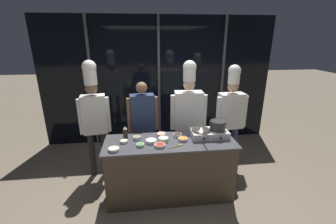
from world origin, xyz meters
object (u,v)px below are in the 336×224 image
at_px(person_guest, 143,119).
at_px(chef_sous, 188,111).
at_px(prep_bowl_bean_sprouts, 114,149).
at_px(chef_head, 94,111).
at_px(prep_bowl_onion, 163,139).
at_px(chef_line, 231,111).
at_px(stock_pot, 218,125).
at_px(prep_bowl_chili_flakes, 160,145).
at_px(squeeze_bottle_soy, 125,133).
at_px(prep_bowl_shrimp, 161,134).
at_px(prep_bowl_scallions, 140,145).
at_px(frying_pan, 201,129).
at_px(prep_bowl_soy_glaze, 178,135).
at_px(prep_bowl_noodles, 124,141).
at_px(prep_bowl_rice, 151,141).
at_px(serving_spoon_slotted, 179,145).
at_px(portable_stove, 209,133).
at_px(prep_bowl_carrots, 183,139).
at_px(prep_bowl_mushrooms, 137,138).

distance_m(person_guest, chef_sous, 0.77).
xyz_separation_m(prep_bowl_bean_sprouts, chef_head, (-0.38, 0.86, 0.25)).
height_order(prep_bowl_onion, chef_line, chef_line).
xyz_separation_m(stock_pot, prep_bowl_chili_flakes, (-0.87, -0.22, -0.16)).
xyz_separation_m(squeeze_bottle_soy, prep_bowl_chili_flakes, (0.47, -0.31, -0.07)).
xyz_separation_m(prep_bowl_shrimp, prep_bowl_scallions, (-0.31, -0.31, -0.00)).
bearing_deg(person_guest, chef_line, 173.50).
xyz_separation_m(frying_pan, prep_bowl_shrimp, (-0.57, 0.13, -0.12)).
height_order(prep_bowl_soy_glaze, prep_bowl_noodles, prep_bowl_soy_glaze).
relative_size(prep_bowl_bean_sprouts, prep_bowl_chili_flakes, 0.97).
bearing_deg(chef_line, person_guest, -4.84).
bearing_deg(prep_bowl_rice, prep_bowl_scallions, -148.07).
distance_m(stock_pot, chef_sous, 0.66).
relative_size(serving_spoon_slotted, chef_head, 0.11).
xyz_separation_m(portable_stove, prep_bowl_carrots, (-0.40, -0.08, -0.03)).
relative_size(squeeze_bottle_soy, person_guest, 0.12).
distance_m(squeeze_bottle_soy, serving_spoon_slotted, 0.80).
height_order(prep_bowl_onion, prep_bowl_scallions, prep_bowl_onion).
distance_m(prep_bowl_soy_glaze, serving_spoon_slotted, 0.29).
height_order(prep_bowl_soy_glaze, person_guest, person_guest).
distance_m(portable_stove, prep_bowl_scallions, 1.02).
height_order(squeeze_bottle_soy, prep_bowl_carrots, squeeze_bottle_soy).
distance_m(prep_bowl_onion, serving_spoon_slotted, 0.25).
height_order(frying_pan, chef_head, chef_head).
distance_m(prep_bowl_bean_sprouts, serving_spoon_slotted, 0.86).
relative_size(stock_pot, prep_bowl_rice, 1.63).
xyz_separation_m(prep_bowl_onion, serving_spoon_slotted, (0.19, -0.16, -0.03)).
relative_size(prep_bowl_mushrooms, prep_bowl_noodles, 1.05).
bearing_deg(prep_bowl_mushrooms, prep_bowl_onion, -16.32).
bearing_deg(person_guest, prep_bowl_shrimp, 112.62).
xyz_separation_m(portable_stove, frying_pan, (-0.12, -0.00, 0.08)).
distance_m(serving_spoon_slotted, person_guest, 0.96).
bearing_deg(person_guest, chef_sous, 171.93).
bearing_deg(prep_bowl_bean_sprouts, serving_spoon_slotted, 2.51).
bearing_deg(frying_pan, person_guest, 144.00).
bearing_deg(prep_bowl_shrimp, stock_pot, -8.46).
xyz_separation_m(chef_head, chef_sous, (1.53, -0.01, -0.06)).
height_order(portable_stove, prep_bowl_scallions, portable_stove).
height_order(frying_pan, chef_line, chef_line).
distance_m(prep_bowl_bean_sprouts, prep_bowl_scallions, 0.35).
xyz_separation_m(squeeze_bottle_soy, prep_bowl_bean_sprouts, (-0.13, -0.36, -0.07)).
height_order(stock_pot, prep_bowl_soy_glaze, stock_pot).
bearing_deg(chef_line, portable_stove, 42.52).
bearing_deg(prep_bowl_carrots, prep_bowl_noodles, 177.71).
bearing_deg(chef_sous, prep_bowl_mushrooms, 35.61).
xyz_separation_m(squeeze_bottle_soy, prep_bowl_shrimp, (0.52, 0.03, -0.07)).
relative_size(stock_pot, serving_spoon_slotted, 1.17).
xyz_separation_m(portable_stove, prep_bowl_mushrooms, (-1.05, 0.04, -0.03)).
bearing_deg(portable_stove, prep_bowl_noodles, -177.82).
xyz_separation_m(chef_head, person_guest, (0.77, 0.01, -0.18)).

